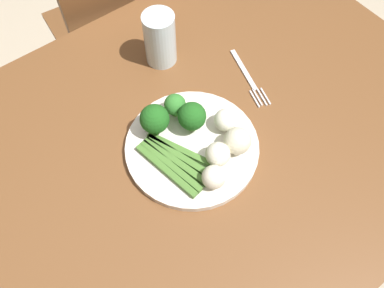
# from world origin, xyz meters

# --- Properties ---
(ground_plane) EXTENTS (6.00, 6.00, 0.02)m
(ground_plane) POSITION_xyz_m (0.00, 0.00, -0.01)
(ground_plane) COLOR #B7A88E
(dining_table) EXTENTS (1.16, 0.81, 0.75)m
(dining_table) POSITION_xyz_m (0.00, 0.00, 0.63)
(dining_table) COLOR brown
(dining_table) RESTS_ON ground_plane
(chair) EXTENTS (0.44, 0.44, 0.87)m
(chair) POSITION_xyz_m (-0.17, -0.54, 0.50)
(chair) COLOR brown
(chair) RESTS_ON ground_plane
(plate) EXTENTS (0.26, 0.26, 0.01)m
(plate) POSITION_xyz_m (0.00, 0.02, 0.76)
(plate) COLOR silver
(plate) RESTS_ON dining_table
(asparagus_bundle) EXTENTS (0.10, 0.16, 0.01)m
(asparagus_bundle) POSITION_xyz_m (0.05, 0.03, 0.78)
(asparagus_bundle) COLOR #47752D
(asparagus_bundle) RESTS_ON plate
(broccoli_front) EXTENTS (0.05, 0.05, 0.07)m
(broccoli_front) POSITION_xyz_m (-0.02, -0.02, 0.81)
(broccoli_front) COLOR #4C7F2B
(broccoli_front) RESTS_ON plate
(broccoli_near_center) EXTENTS (0.04, 0.04, 0.05)m
(broccoli_near_center) POSITION_xyz_m (-0.02, -0.06, 0.80)
(broccoli_near_center) COLOR #609E3D
(broccoli_near_center) RESTS_ON plate
(broccoli_front_left) EXTENTS (0.06, 0.06, 0.07)m
(broccoli_front_left) POSITION_xyz_m (0.04, -0.05, 0.81)
(broccoli_front_left) COLOR #4C7F2B
(broccoli_front_left) RESTS_ON plate
(cauliflower_near_fork) EXTENTS (0.05, 0.05, 0.05)m
(cauliflower_near_fork) POSITION_xyz_m (-0.08, 0.02, 0.79)
(cauliflower_near_fork) COLOR white
(cauliflower_near_fork) RESTS_ON plate
(cauliflower_outer_edge) EXTENTS (0.05, 0.05, 0.05)m
(cauliflower_outer_edge) POSITION_xyz_m (-0.02, 0.07, 0.79)
(cauliflower_outer_edge) COLOR silver
(cauliflower_outer_edge) RESTS_ON plate
(cauliflower_back) EXTENTS (0.04, 0.04, 0.04)m
(cauliflower_back) POSITION_xyz_m (0.02, 0.10, 0.79)
(cauliflower_back) COLOR silver
(cauliflower_back) RESTS_ON plate
(cauliflower_right) EXTENTS (0.05, 0.05, 0.05)m
(cauliflower_right) POSITION_xyz_m (-0.06, 0.07, 0.80)
(cauliflower_right) COLOR beige
(cauliflower_right) RESTS_ON plate
(fork) EXTENTS (0.06, 0.16, 0.00)m
(fork) POSITION_xyz_m (-0.20, -0.05, 0.76)
(fork) COLOR silver
(fork) RESTS_ON dining_table
(water_glass) EXTENTS (0.07, 0.07, 0.12)m
(water_glass) POSITION_xyz_m (-0.09, -0.21, 0.82)
(water_glass) COLOR silver
(water_glass) RESTS_ON dining_table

